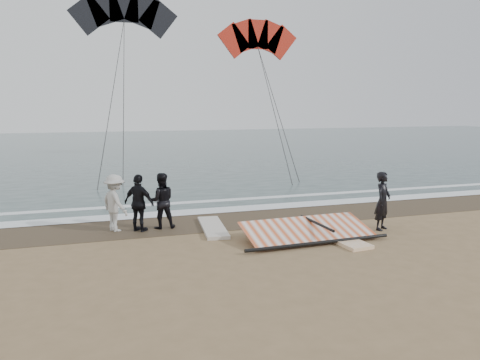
# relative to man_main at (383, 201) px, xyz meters

# --- Properties ---
(ground) EXTENTS (120.00, 120.00, 0.00)m
(ground) POSITION_rel_man_main_xyz_m (-2.86, -1.85, -0.91)
(ground) COLOR #8C704C
(ground) RESTS_ON ground
(sea) EXTENTS (120.00, 54.00, 0.02)m
(sea) POSITION_rel_man_main_xyz_m (-2.86, 31.15, -0.90)
(sea) COLOR #233838
(sea) RESTS_ON ground
(wet_sand) EXTENTS (120.00, 2.80, 0.01)m
(wet_sand) POSITION_rel_man_main_xyz_m (-2.86, 2.65, -0.91)
(wet_sand) COLOR #4C3D2B
(wet_sand) RESTS_ON ground
(foam_near) EXTENTS (120.00, 0.90, 0.01)m
(foam_near) POSITION_rel_man_main_xyz_m (-2.86, 4.05, -0.89)
(foam_near) COLOR white
(foam_near) RESTS_ON sea
(foam_far) EXTENTS (120.00, 0.45, 0.01)m
(foam_far) POSITION_rel_man_main_xyz_m (-2.86, 5.75, -0.89)
(foam_far) COLOR white
(foam_far) RESTS_ON sea
(man_main) EXTENTS (0.80, 0.74, 1.83)m
(man_main) POSITION_rel_man_main_xyz_m (0.00, 0.00, 0.00)
(man_main) COLOR black
(man_main) RESTS_ON ground
(board_white) EXTENTS (0.96, 2.53, 0.10)m
(board_white) POSITION_rel_man_main_xyz_m (-1.84, -0.50, -0.86)
(board_white) COLOR white
(board_white) RESTS_ON ground
(board_cream) EXTENTS (0.94, 2.59, 0.11)m
(board_cream) POSITION_rel_man_main_xyz_m (-5.02, 1.64, -0.86)
(board_cream) COLOR beige
(board_cream) RESTS_ON ground
(trio_cluster) EXTENTS (2.40, 1.47, 1.78)m
(trio_cluster) POSITION_rel_man_main_xyz_m (-7.31, 2.22, -0.03)
(trio_cluster) COLOR black
(trio_cluster) RESTS_ON ground
(sail_rig) EXTENTS (4.39, 1.91, 0.50)m
(sail_rig) POSITION_rel_man_main_xyz_m (-2.74, -0.12, -0.72)
(sail_rig) COLOR black
(sail_rig) RESTS_ON ground
(kite_red) EXTENTS (6.37, 6.00, 14.37)m
(kite_red) POSITION_rel_man_main_xyz_m (2.93, 19.93, 7.34)
(kite_red) COLOR red
(kite_red) RESTS_ON ground
(kite_dark) EXTENTS (8.32, 6.26, 15.76)m
(kite_dark) POSITION_rel_man_main_xyz_m (-6.09, 21.78, 8.87)
(kite_dark) COLOR black
(kite_dark) RESTS_ON ground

